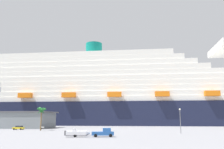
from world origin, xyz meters
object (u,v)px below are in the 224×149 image
(street_lamp, at_px, (180,117))
(parked_car_white_van, at_px, (39,127))
(palm_tree, at_px, (41,112))
(small_boat_on_trailer, at_px, (79,133))
(pickup_truck, at_px, (104,133))
(parked_car_yellow_taxi, at_px, (19,128))
(cruise_ship, at_px, (133,96))

(street_lamp, relative_size, parked_car_white_van, 1.77)
(palm_tree, bearing_deg, small_boat_on_trailer, -51.61)
(pickup_truck, xyz_separation_m, palm_tree, (-28.36, 26.95, 5.71))
(pickup_truck, relative_size, parked_car_white_van, 1.36)
(small_boat_on_trailer, xyz_separation_m, palm_tree, (-22.17, 27.99, 5.79))
(street_lamp, distance_m, parked_car_white_van, 59.83)
(palm_tree, relative_size, parked_car_yellow_taxi, 2.02)
(pickup_truck, height_order, street_lamp, street_lamp)
(parked_car_white_van, bearing_deg, parked_car_yellow_taxi, -126.42)
(small_boat_on_trailer, distance_m, parked_car_yellow_taxi, 46.06)
(small_boat_on_trailer, distance_m, palm_tree, 36.17)
(street_lamp, height_order, parked_car_yellow_taxi, street_lamp)
(small_boat_on_trailer, xyz_separation_m, street_lamp, (27.53, 16.86, 4.02))
(small_boat_on_trailer, height_order, palm_tree, palm_tree)
(cruise_ship, relative_size, pickup_truck, 39.23)
(small_boat_on_trailer, bearing_deg, parked_car_yellow_taxi, 135.88)
(cruise_ship, xyz_separation_m, parked_car_yellow_taxi, (-43.14, -61.63, -17.10))
(street_lamp, bearing_deg, small_boat_on_trailer, -148.51)
(cruise_ship, bearing_deg, small_boat_on_trailer, -96.14)
(pickup_truck, xyz_separation_m, street_lamp, (21.34, 15.83, 3.94))
(palm_tree, xyz_separation_m, street_lamp, (49.70, -11.12, -1.77))
(small_boat_on_trailer, relative_size, parked_car_yellow_taxi, 1.67)
(pickup_truck, relative_size, street_lamp, 0.77)
(parked_car_white_van, distance_m, parked_car_yellow_taxi, 8.81)
(cruise_ship, xyz_separation_m, palm_tree, (-32.25, -65.71, -11.17))
(cruise_ship, xyz_separation_m, parked_car_white_van, (-37.91, -54.55, -17.10))
(palm_tree, relative_size, street_lamp, 1.14)
(cruise_ship, relative_size, street_lamp, 30.24)
(pickup_truck, distance_m, palm_tree, 39.54)
(parked_car_yellow_taxi, bearing_deg, small_boat_on_trailer, -44.12)
(small_boat_on_trailer, bearing_deg, parked_car_white_van, 125.41)
(palm_tree, bearing_deg, parked_car_white_van, 116.90)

